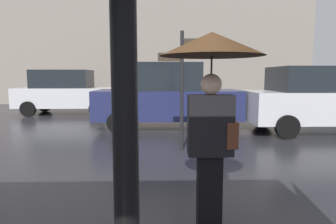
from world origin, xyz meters
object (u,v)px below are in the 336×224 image
Objects in this scene: parked_car_right at (165,96)px; parked_car_distant at (67,92)px; street_signpost at (182,79)px; pedestrian_with_umbrella at (212,74)px; parked_car_left at (321,99)px.

parked_car_distant is at bearing -43.28° from parked_car_right.
parked_car_distant is 7.96m from street_signpost.
parked_car_right is 1.75× the size of street_signpost.
parked_car_right is (-0.37, 6.22, -0.65)m from pedestrian_with_umbrella.
pedestrian_with_umbrella is 6.27m from parked_car_right.
parked_car_right reaches higher than parked_car_left.
parked_car_distant is at bearing 149.03° from pedestrian_with_umbrella.
pedestrian_with_umbrella reaches higher than parked_car_distant.
pedestrian_with_umbrella is at bearing -73.02° from parked_car_distant.
pedestrian_with_umbrella is 0.80× the size of street_signpost.
parked_car_distant is (-8.82, 4.42, -0.01)m from parked_car_left.
parked_car_left is at bearing 165.56° from parked_car_right.
pedestrian_with_umbrella is 0.49× the size of parked_car_distant.
parked_car_distant is (-4.62, 9.76, -0.71)m from pedestrian_with_umbrella.
parked_car_right is 1.06× the size of parked_car_distant.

